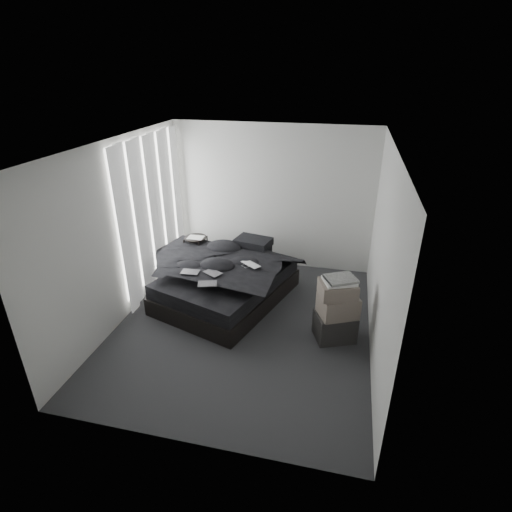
% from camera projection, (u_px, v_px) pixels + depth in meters
% --- Properties ---
extents(floor, '(3.60, 4.20, 0.01)m').
position_uv_depth(floor, '(244.00, 325.00, 5.89)').
color(floor, '#2E2E30').
rests_on(floor, ground).
extents(ceiling, '(3.60, 4.20, 0.01)m').
position_uv_depth(ceiling, '(241.00, 145.00, 4.76)').
color(ceiling, white).
rests_on(ceiling, ground).
extents(wall_back, '(3.60, 0.01, 2.60)m').
position_uv_depth(wall_back, '(272.00, 198.00, 7.17)').
color(wall_back, silver).
rests_on(wall_back, ground).
extents(wall_front, '(3.60, 0.01, 2.60)m').
position_uv_depth(wall_front, '(181.00, 340.00, 3.48)').
color(wall_front, silver).
rests_on(wall_front, ground).
extents(wall_left, '(0.01, 4.20, 2.60)m').
position_uv_depth(wall_left, '(121.00, 233.00, 5.69)').
color(wall_left, silver).
rests_on(wall_left, ground).
extents(wall_right, '(0.01, 4.20, 2.60)m').
position_uv_depth(wall_right, '(382.00, 258.00, 4.96)').
color(wall_right, silver).
rests_on(wall_right, ground).
extents(window_left, '(0.02, 2.00, 2.30)m').
position_uv_depth(window_left, '(150.00, 209.00, 6.46)').
color(window_left, white).
rests_on(window_left, wall_left).
extents(curtain_left, '(0.06, 2.12, 2.48)m').
position_uv_depth(curtain_left, '(154.00, 214.00, 6.48)').
color(curtain_left, white).
rests_on(curtain_left, wall_left).
extents(bed, '(2.15, 2.48, 0.28)m').
position_uv_depth(bed, '(227.00, 291.00, 6.48)').
color(bed, black).
rests_on(bed, floor).
extents(mattress, '(2.08, 2.40, 0.22)m').
position_uv_depth(mattress, '(226.00, 277.00, 6.37)').
color(mattress, black).
rests_on(mattress, bed).
extents(duvet, '(2.02, 2.18, 0.24)m').
position_uv_depth(duvet, '(224.00, 266.00, 6.23)').
color(duvet, black).
rests_on(duvet, mattress).
extents(pillow_lower, '(0.73, 0.60, 0.14)m').
position_uv_depth(pillow_lower, '(250.00, 248.00, 6.94)').
color(pillow_lower, black).
rests_on(pillow_lower, mattress).
extents(pillow_upper, '(0.66, 0.52, 0.13)m').
position_uv_depth(pillow_upper, '(253.00, 242.00, 6.83)').
color(pillow_upper, black).
rests_on(pillow_upper, pillow_lower).
extents(laptop, '(0.40, 0.37, 0.03)m').
position_uv_depth(laptop, '(248.00, 261.00, 6.07)').
color(laptop, silver).
rests_on(laptop, duvet).
extents(comic_a, '(0.27, 0.19, 0.01)m').
position_uv_depth(comic_a, '(190.00, 267.00, 5.91)').
color(comic_a, black).
rests_on(comic_a, duvet).
extents(comic_b, '(0.31, 0.28, 0.01)m').
position_uv_depth(comic_b, '(213.00, 268.00, 5.88)').
color(comic_b, black).
rests_on(comic_b, duvet).
extents(comic_c, '(0.30, 0.24, 0.01)m').
position_uv_depth(comic_c, '(207.00, 278.00, 5.58)').
color(comic_c, black).
rests_on(comic_c, duvet).
extents(side_stand, '(0.45, 0.45, 0.72)m').
position_uv_depth(side_stand, '(197.00, 256.00, 7.17)').
color(side_stand, black).
rests_on(side_stand, floor).
extents(papers, '(0.28, 0.21, 0.01)m').
position_uv_depth(papers, '(196.00, 238.00, 7.00)').
color(papers, white).
rests_on(papers, side_stand).
extents(floor_books, '(0.21, 0.26, 0.16)m').
position_uv_depth(floor_books, '(199.00, 271.00, 7.24)').
color(floor_books, black).
rests_on(floor_books, floor).
extents(box_lower, '(0.64, 0.57, 0.39)m').
position_uv_depth(box_lower, '(335.00, 326.00, 5.53)').
color(box_lower, black).
rests_on(box_lower, floor).
extents(box_mid, '(0.61, 0.56, 0.30)m').
position_uv_depth(box_mid, '(338.00, 305.00, 5.38)').
color(box_mid, '#695D53').
rests_on(box_mid, box_lower).
extents(box_upper, '(0.56, 0.50, 0.20)m').
position_uv_depth(box_upper, '(338.00, 289.00, 5.27)').
color(box_upper, '#695D53').
rests_on(box_upper, box_mid).
extents(art_book_white, '(0.49, 0.44, 0.04)m').
position_uv_depth(art_book_white, '(339.00, 281.00, 5.22)').
color(art_book_white, silver).
rests_on(art_book_white, box_upper).
extents(art_book_snake, '(0.49, 0.45, 0.04)m').
position_uv_depth(art_book_snake, '(341.00, 279.00, 5.20)').
color(art_book_snake, silver).
rests_on(art_book_snake, art_book_white).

